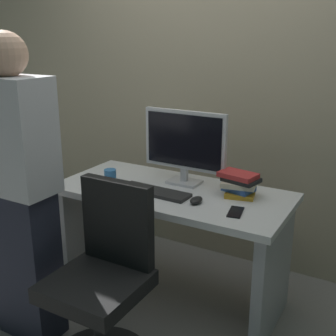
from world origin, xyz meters
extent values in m
plane|color=gray|center=(0.00, 0.00, 0.00)|extent=(9.00, 9.00, 0.00)
cube|color=tan|center=(0.00, 0.73, 1.50)|extent=(6.40, 0.10, 3.00)
cube|color=white|center=(0.00, 0.00, 0.71)|extent=(1.40, 0.66, 0.04)
cube|color=#B2B2B7|center=(-0.64, 0.00, 0.35)|extent=(0.06, 0.58, 0.69)
cube|color=#B2B2B7|center=(0.64, 0.00, 0.35)|extent=(0.06, 0.58, 0.69)
cylinder|color=black|center=(-0.02, -0.71, 0.23)|extent=(0.05, 0.05, 0.39)
cube|color=black|center=(-0.02, -0.71, 0.46)|extent=(0.44, 0.44, 0.08)
cube|color=black|center=(-0.02, -0.52, 0.72)|extent=(0.40, 0.06, 0.44)
cube|color=#262838|center=(-0.52, -0.68, 0.42)|extent=(0.34, 0.20, 0.85)
cube|color=silver|center=(-0.52, -0.68, 1.14)|extent=(0.40, 0.24, 0.58)
sphere|color=tan|center=(-0.52, -0.68, 1.53)|extent=(0.22, 0.22, 0.22)
cube|color=silver|center=(0.01, 0.14, 0.74)|extent=(0.20, 0.14, 0.02)
cube|color=silver|center=(0.01, 0.14, 0.79)|extent=(0.04, 0.03, 0.08)
cube|color=silver|center=(0.01, 0.14, 1.01)|extent=(0.54, 0.04, 0.36)
cube|color=black|center=(0.01, 0.13, 1.01)|extent=(0.50, 0.01, 0.32)
cube|color=#262626|center=(-0.06, -0.10, 0.74)|extent=(0.44, 0.15, 0.02)
ellipsoid|color=black|center=(0.22, -0.12, 0.75)|extent=(0.06, 0.10, 0.03)
cylinder|color=#3372B2|center=(-0.40, -0.08, 0.77)|extent=(0.07, 0.07, 0.09)
cube|color=gold|center=(0.39, 0.10, 0.74)|extent=(0.19, 0.17, 0.03)
cube|color=#3359A5|center=(0.38, 0.11, 0.77)|extent=(0.18, 0.15, 0.03)
cube|color=beige|center=(0.38, 0.09, 0.81)|extent=(0.21, 0.16, 0.03)
cube|color=black|center=(0.39, 0.10, 0.83)|extent=(0.22, 0.18, 0.02)
cube|color=red|center=(0.37, 0.10, 0.86)|extent=(0.23, 0.17, 0.03)
cube|color=black|center=(0.45, -0.14, 0.74)|extent=(0.10, 0.15, 0.01)
camera|label=1|loc=(1.17, -2.10, 1.62)|focal=45.85mm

